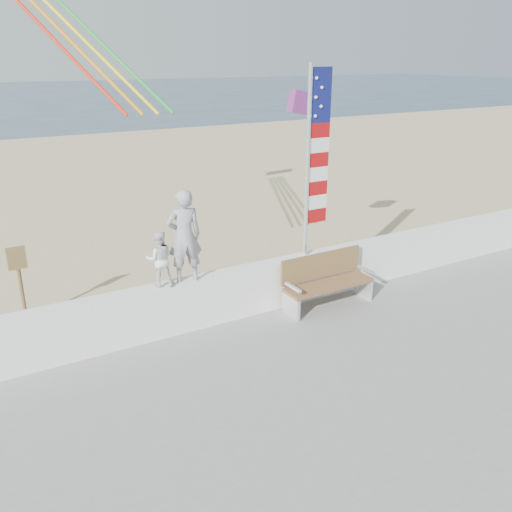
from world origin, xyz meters
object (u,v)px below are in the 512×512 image
object	(u,v)px
adult	(184,236)
bench	(326,280)
child	(159,259)
flag	(314,155)

from	to	relation	value
adult	bench	bearing A→B (deg)	178.85
child	flag	distance (m)	3.37
adult	child	xyz separation A→B (m)	(-0.46, 0.00, -0.32)
adult	child	bearing A→B (deg)	8.58
adult	flag	xyz separation A→B (m)	(2.59, -0.00, 1.12)
child	flag	size ratio (longest dim) A/B	0.27
adult	child	distance (m)	0.56
child	bench	size ratio (longest dim) A/B	0.53
adult	child	size ratio (longest dim) A/B	1.67
adult	flag	distance (m)	2.82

